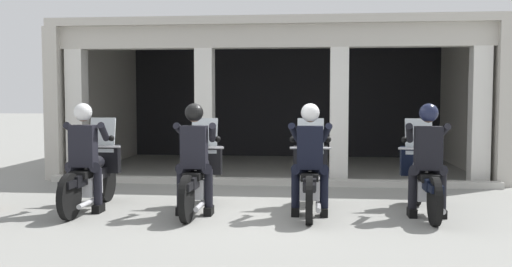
# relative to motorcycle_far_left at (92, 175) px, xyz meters

# --- Properties ---
(ground_plane) EXTENTS (80.00, 80.00, 0.00)m
(ground_plane) POSITION_rel_motorcycle_far_left_xyz_m (2.43, 3.10, -0.50)
(ground_plane) COLOR gray
(station_building) EXTENTS (9.04, 5.35, 3.22)m
(station_building) POSITION_rel_motorcycle_far_left_xyz_m (2.45, 5.74, 1.55)
(station_building) COLOR black
(station_building) RESTS_ON ground
(kerb_strip) EXTENTS (8.54, 0.24, 0.12)m
(kerb_strip) POSITION_rel_motorcycle_far_left_xyz_m (2.45, 2.55, -0.44)
(kerb_strip) COLOR #B7B5AD
(kerb_strip) RESTS_ON ground
(motorcycle_far_left) EXTENTS (0.62, 2.04, 1.35)m
(motorcycle_far_left) POSITION_rel_motorcycle_far_left_xyz_m (0.00, 0.00, 0.00)
(motorcycle_far_left) COLOR black
(motorcycle_far_left) RESTS_ON ground
(police_officer_far_left) EXTENTS (0.63, 0.61, 1.58)m
(police_officer_far_left) POSITION_rel_motorcycle_far_left_xyz_m (-0.00, -0.28, 0.44)
(police_officer_far_left) COLOR black
(police_officer_far_left) RESTS_ON ground
(motorcycle_center_left) EXTENTS (0.62, 2.04, 1.35)m
(motorcycle_center_left) POSITION_rel_motorcycle_far_left_xyz_m (1.62, -0.01, 0.00)
(motorcycle_center_left) COLOR black
(motorcycle_center_left) RESTS_ON ground
(police_officer_center_left) EXTENTS (0.63, 0.61, 1.58)m
(police_officer_center_left) POSITION_rel_motorcycle_far_left_xyz_m (1.62, -0.29, 0.44)
(police_officer_center_left) COLOR black
(police_officer_center_left) RESTS_ON ground
(motorcycle_center_right) EXTENTS (0.62, 2.04, 1.35)m
(motorcycle_center_right) POSITION_rel_motorcycle_far_left_xyz_m (3.25, 0.09, 0.00)
(motorcycle_center_right) COLOR black
(motorcycle_center_right) RESTS_ON ground
(police_officer_center_right) EXTENTS (0.63, 0.61, 1.58)m
(police_officer_center_right) POSITION_rel_motorcycle_far_left_xyz_m (3.25, -0.20, 0.44)
(police_officer_center_right) COLOR black
(police_officer_center_right) RESTS_ON ground
(motorcycle_far_right) EXTENTS (0.62, 2.04, 1.35)m
(motorcycle_far_right) POSITION_rel_motorcycle_far_left_xyz_m (4.87, 0.17, 0.00)
(motorcycle_far_right) COLOR black
(motorcycle_far_right) RESTS_ON ground
(police_officer_far_right) EXTENTS (0.63, 0.61, 1.58)m
(police_officer_far_right) POSITION_rel_motorcycle_far_left_xyz_m (4.87, -0.12, 0.44)
(police_officer_far_right) COLOR black
(police_officer_far_right) RESTS_ON ground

